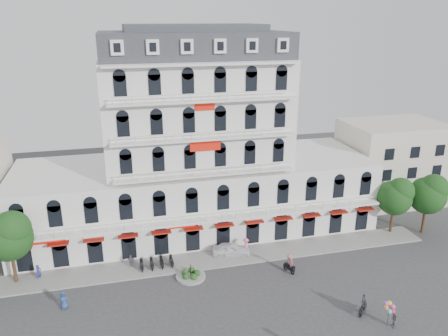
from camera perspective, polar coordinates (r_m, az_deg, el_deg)
ground at (r=44.24m, az=1.08°, el=-17.70°), size 120.00×120.00×0.00m
sidewalk at (r=51.47m, az=-1.58°, el=-11.81°), size 53.00×4.00×0.16m
main_building at (r=55.54m, az=-3.69°, el=1.70°), size 45.00×15.00×25.80m
flank_building_east at (r=70.05m, az=20.95°, el=0.74°), size 14.00×10.00×12.00m
traffic_island at (r=48.40m, az=-4.36°, el=-13.81°), size 3.20×3.20×1.60m
parked_scooter_row at (r=50.57m, az=-8.75°, el=-12.76°), size 4.40×1.80×1.10m
tree_west_inner at (r=49.73m, az=-26.30°, el=-7.79°), size 4.76×4.76×8.25m
tree_east_inner at (r=59.33m, az=21.49°, el=-3.35°), size 4.40×4.37×7.57m
tree_east_outer at (r=60.85m, az=25.15°, el=-2.97°), size 4.65×4.65×8.05m
parked_car at (r=52.05m, az=0.94°, el=-10.56°), size 4.72×2.65×1.52m
rider_northeast at (r=44.68m, az=17.76°, el=-16.53°), size 1.34×1.27×2.27m
rider_center at (r=49.19m, az=8.53°, el=-12.11°), size 1.03×1.63×2.24m
pedestrian_left at (r=46.14m, az=-20.22°, el=-15.88°), size 0.93×0.61×1.87m
pedestrian_mid at (r=50.66m, az=-12.04°, el=-11.84°), size 0.99×0.48×1.63m
pedestrian_right at (r=52.38m, az=2.88°, el=-10.11°), size 1.41×1.05×1.94m
pedestrian_far at (r=51.49m, az=-23.05°, el=-12.44°), size 0.72×0.77×1.77m
balloon_vendor at (r=43.83m, az=21.06°, el=-17.40°), size 1.31×1.22×2.45m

